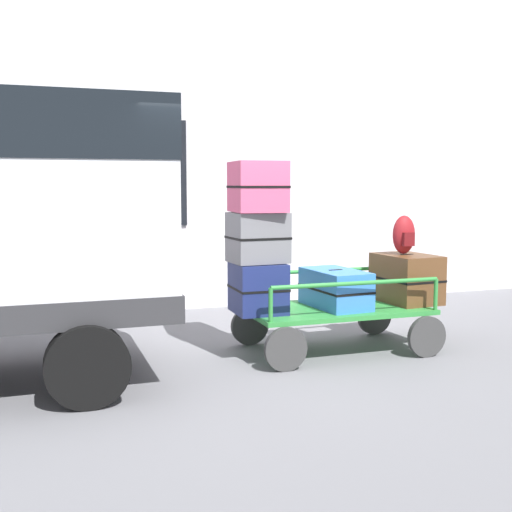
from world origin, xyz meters
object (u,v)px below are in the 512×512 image
Objects in this scene: suitcase_left_bottom at (258,288)px; suitcase_center_bottom at (406,278)px; luggage_cart at (335,316)px; suitcase_left_top at (258,187)px; suitcase_left_middle at (258,238)px; suitcase_midleft_bottom at (335,288)px; backpack at (404,235)px.

suitcase_center_bottom is (1.81, 0.03, 0.01)m from suitcase_left_bottom.
luggage_cart is 2.57× the size of suitcase_center_bottom.
suitcase_left_top is (-0.91, 0.01, 1.42)m from luggage_cart.
suitcase_left_middle is 0.53m from suitcase_left_top.
backpack is at bearing 2.06° from suitcase_midleft_bottom.
suitcase_left_bottom is 0.88× the size of suitcase_left_top.
luggage_cart is 1.69m from suitcase_left_top.
suitcase_left_bottom is 1.85m from backpack.
suitcase_left_middle is (0.00, 0.01, 0.53)m from suitcase_left_bottom.
luggage_cart is 1.27m from suitcase_left_middle.
suitcase_center_bottom is at bearing 0.33° from suitcase_left_top.
suitcase_left_bottom is at bearing -178.54° from backpack.
backpack is (1.78, 0.05, 0.51)m from suitcase_left_bottom.
luggage_cart is at bearing -0.68° from suitcase_left_top.
suitcase_left_bottom reaches higher than suitcase_midleft_bottom.
suitcase_midleft_bottom is 0.91m from suitcase_center_bottom.
suitcase_center_bottom is at bearing -28.80° from backpack.
suitcase_left_top is at bearing 90.00° from suitcase_left_middle.
luggage_cart is 4.69× the size of backpack.
suitcase_midleft_bottom is (0.91, -0.00, -1.12)m from suitcase_left_top.
suitcase_left_top is at bearing 90.00° from suitcase_left_bottom.
backpack is at bearing 0.90° from suitcase_left_top.
luggage_cart is at bearing -90.00° from suitcase_midleft_bottom.
suitcase_midleft_bottom is at bearing 0.29° from suitcase_left_middle.
suitcase_left_bottom is 0.97× the size of suitcase_left_middle.
backpack is (0.87, 0.04, 0.87)m from luggage_cart.
suitcase_midleft_bottom is 1.13× the size of suitcase_center_bottom.
suitcase_left_middle is 1.08m from suitcase_midleft_bottom.
suitcase_center_bottom is (1.81, 0.01, -1.05)m from suitcase_left_top.
suitcase_left_bottom is at bearing -90.00° from suitcase_left_middle.
luggage_cart is 3.57× the size of suitcase_left_bottom.
luggage_cart is 0.98m from suitcase_left_bottom.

